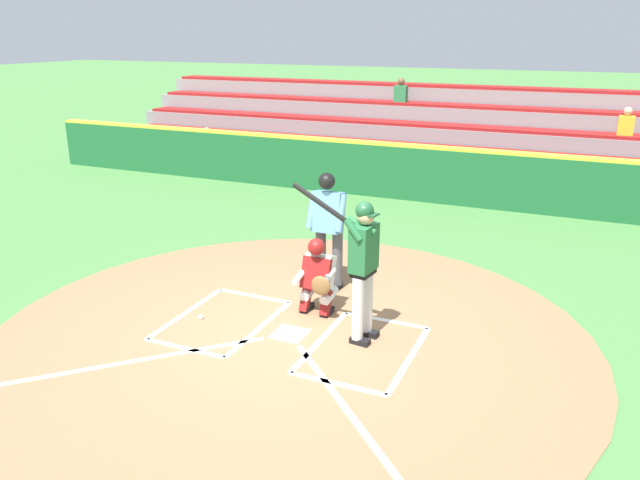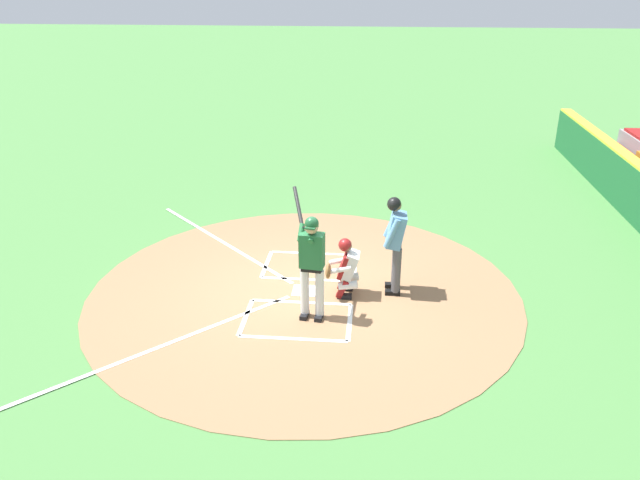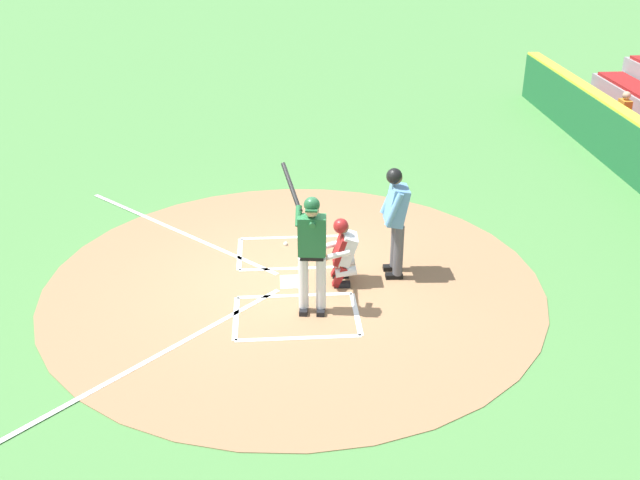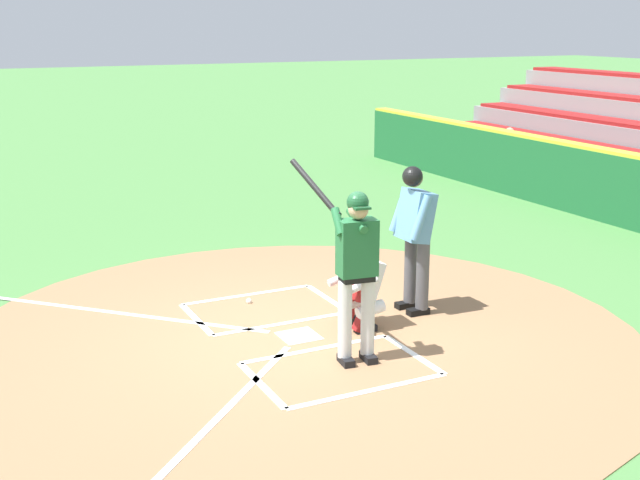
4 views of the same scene
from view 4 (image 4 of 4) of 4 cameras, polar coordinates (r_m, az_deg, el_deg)
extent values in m
plane|color=#4C8442|center=(9.68, -1.46, -6.70)|extent=(120.00, 120.00, 0.00)
cylinder|color=#99704C|center=(9.68, -1.46, -6.66)|extent=(8.00, 8.00, 0.01)
cube|color=white|center=(9.68, -1.46, -6.61)|extent=(0.44, 0.44, 0.01)
cube|color=white|center=(9.23, 6.45, -7.81)|extent=(1.20, 0.08, 0.01)
cube|color=white|center=(8.46, -4.05, -9.93)|extent=(1.20, 0.08, 0.01)
cube|color=white|center=(9.30, -0.29, -7.53)|extent=(0.08, 1.80, 0.01)
cube|color=white|center=(8.33, 3.39, -10.34)|extent=(0.08, 1.80, 0.01)
cube|color=white|center=(10.93, 0.51, -4.04)|extent=(1.20, 0.08, 0.01)
cube|color=white|center=(10.29, -8.51, -5.43)|extent=(1.20, 0.08, 0.01)
cube|color=white|center=(10.06, -2.54, -5.77)|extent=(0.08, 1.80, 0.01)
cube|color=white|center=(11.11, -5.04, -3.79)|extent=(0.08, 1.80, 0.01)
cube|color=white|center=(11.00, -16.19, -4.53)|extent=(3.73, 3.73, 0.01)
cube|color=white|center=(7.23, -9.88, -14.72)|extent=(3.73, 3.73, 0.01)
cylinder|color=silver|center=(8.88, 3.30, -5.31)|extent=(0.15, 0.15, 0.84)
cube|color=black|center=(9.01, 3.36, -8.11)|extent=(0.27, 0.15, 0.09)
cylinder|color=silver|center=(8.79, 1.73, -5.51)|extent=(0.15, 0.15, 0.84)
cube|color=black|center=(8.92, 1.80, -8.33)|extent=(0.27, 0.15, 0.09)
cube|color=black|center=(8.68, 2.55, -2.50)|extent=(0.26, 0.36, 0.10)
cube|color=#236638|center=(8.59, 2.58, -0.52)|extent=(0.29, 0.43, 0.60)
sphere|color=tan|center=(8.48, 2.66, 2.12)|extent=(0.21, 0.21, 0.21)
sphere|color=#1E512D|center=(8.48, 2.62, 2.61)|extent=(0.23, 0.23, 0.23)
cube|color=#1E512D|center=(8.39, 2.89, 2.22)|extent=(0.13, 0.18, 0.02)
cylinder|color=#236638|center=(8.57, 2.57, 1.37)|extent=(0.44, 0.14, 0.21)
cylinder|color=#236638|center=(8.50, 1.25, 1.27)|extent=(0.27, 0.12, 0.29)
cylinder|color=black|center=(8.73, -0.37, 3.65)|extent=(0.71, 0.28, 0.53)
cylinder|color=black|center=(8.54, 1.23, 1.74)|extent=(0.09, 0.10, 0.08)
cube|color=black|center=(9.81, 3.16, -6.13)|extent=(0.13, 0.26, 0.09)
cube|color=maroon|center=(9.74, 2.96, -5.32)|extent=(0.13, 0.25, 0.37)
cylinder|color=silver|center=(9.76, 3.49, -4.79)|extent=(0.16, 0.36, 0.21)
cube|color=black|center=(10.08, 2.30, -5.55)|extent=(0.13, 0.26, 0.09)
cube|color=maroon|center=(10.01, 2.11, -4.75)|extent=(0.13, 0.25, 0.37)
cylinder|color=silver|center=(10.02, 2.62, -4.24)|extent=(0.16, 0.36, 0.21)
cube|color=silver|center=(9.79, 3.13, -2.62)|extent=(0.41, 0.37, 0.52)
cube|color=maroon|center=(9.74, 2.56, -2.71)|extent=(0.43, 0.23, 0.46)
sphere|color=brown|center=(9.65, 2.79, -0.58)|extent=(0.21, 0.21, 0.21)
sphere|color=maroon|center=(9.64, 2.69, -0.48)|extent=(0.24, 0.24, 0.24)
cylinder|color=silver|center=(9.55, 2.79, -3.20)|extent=(0.10, 0.45, 0.20)
cylinder|color=silver|center=(9.89, 1.71, -2.54)|extent=(0.10, 0.45, 0.20)
ellipsoid|color=brown|center=(9.47, 1.71, -3.53)|extent=(0.28, 0.11, 0.28)
cylinder|color=#4C4C51|center=(10.30, 7.08, -2.46)|extent=(0.16, 0.16, 0.86)
cube|color=black|center=(10.42, 6.77, -4.94)|extent=(0.13, 0.28, 0.09)
cylinder|color=#4C4C51|center=(10.53, 6.25, -2.05)|extent=(0.16, 0.16, 0.86)
cube|color=black|center=(10.64, 5.95, -4.48)|extent=(0.13, 0.28, 0.09)
cube|color=#5B8EB7|center=(10.20, 6.60, 1.69)|extent=(0.44, 0.36, 0.66)
sphere|color=brown|center=(10.08, 6.48, 4.27)|extent=(0.22, 0.22, 0.22)
sphere|color=black|center=(10.07, 6.39, 4.37)|extent=(0.25, 0.25, 0.25)
cylinder|color=#5B8EB7|center=(9.95, 6.95, 1.53)|extent=(0.10, 0.29, 0.56)
cylinder|color=#5B8EB7|center=(10.35, 5.51, 2.08)|extent=(0.10, 0.29, 0.56)
sphere|color=white|center=(10.80, -4.92, -4.22)|extent=(0.07, 0.07, 0.07)
cube|color=orange|center=(19.57, 12.88, 6.29)|extent=(0.36, 0.22, 0.46)
sphere|color=tan|center=(19.52, 12.94, 7.28)|extent=(0.20, 0.20, 0.20)
camera|label=1|loc=(5.64, -59.65, 10.83)|focal=35.27mm
camera|label=2|loc=(5.65, 89.56, 20.86)|focal=34.30mm
camera|label=3|loc=(4.74, 105.08, 26.30)|focal=41.51mm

